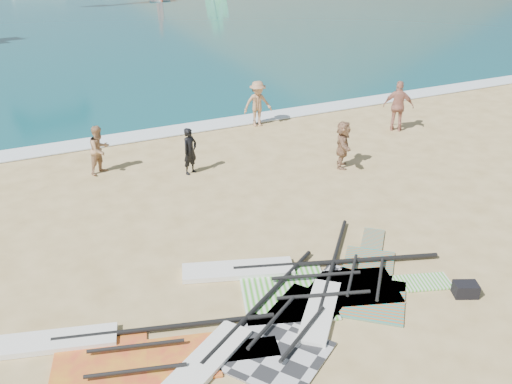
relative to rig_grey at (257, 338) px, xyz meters
name	(u,v)px	position (x,y,z in m)	size (l,w,h in m)	color
ground	(373,296)	(2.90, 0.18, -0.05)	(300.00, 300.00, 0.00)	#DBBA80
surf_line	(183,130)	(2.90, 12.48, -0.05)	(300.00, 1.20, 0.04)	white
rig_grey	(257,338)	(0.00, 0.00, 0.00)	(5.41, 4.04, 0.20)	#2A2A2D
rig_green	(294,279)	(1.65, 1.45, 0.00)	(5.92, 3.49, 0.20)	green
rig_orange	(346,289)	(2.50, 0.62, 0.00)	(4.32, 4.16, 0.20)	orange
rig_red	(112,351)	(-2.62, 0.87, 0.00)	(5.31, 2.85, 0.20)	red
gear_bag_far	(466,289)	(4.72, -0.67, 0.10)	(0.51, 0.36, 0.31)	black
person_wetsuit	(190,151)	(1.70, 8.32, 0.71)	(0.56, 0.37, 1.53)	black
beachgoer_left	(100,150)	(-0.90, 9.62, 0.75)	(0.78, 0.60, 1.60)	tan
beachgoer_mid	(258,104)	(5.77, 11.68, 0.86)	(1.17, 0.67, 1.82)	#AA7C58
beachgoer_back	(398,106)	(10.39, 8.78, 0.93)	(1.15, 0.48, 1.96)	tan
beachgoer_right	(343,144)	(6.39, 6.61, 0.75)	(1.47, 0.47, 1.59)	#9D7355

